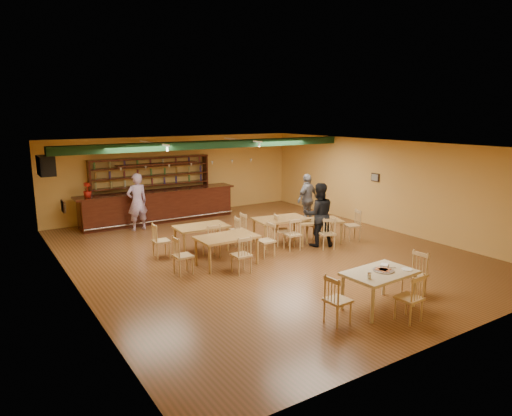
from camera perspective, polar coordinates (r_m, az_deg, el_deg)
floor at (r=12.97m, az=0.74°, el=-5.53°), size 12.00×12.00×0.00m
ceiling_beam at (r=14.83m, az=-5.25°, el=7.91°), size 10.00×0.30×0.25m
track_rail_left at (r=14.65m, az=-12.67°, el=7.91°), size 0.05×2.50×0.05m
track_rail_right at (r=16.03m, az=-1.76°, el=8.49°), size 0.05×2.50×0.05m
ac_unit at (r=14.75m, az=-24.69°, el=4.84°), size 0.34×0.70×0.48m
picture_left at (r=11.69m, az=-22.96°, el=0.20°), size 0.04×0.34×0.28m
picture_right at (r=16.15m, az=14.67°, el=3.72°), size 0.04×0.34×0.28m
bar_counter at (r=16.84m, az=-12.05°, el=0.24°), size 5.78×0.85×1.13m
back_bar_hutch at (r=17.32m, az=-12.87°, el=2.45°), size 4.47×0.40×2.28m
poinsettia at (r=16.03m, az=-20.35°, el=2.14°), size 0.36×0.36×0.50m
dining_table_a at (r=13.09m, az=-6.82°, el=-3.77°), size 1.51×0.95×0.73m
dining_table_b at (r=13.74m, az=3.07°, el=-2.86°), size 1.67×1.13×0.78m
dining_table_c at (r=11.83m, az=-3.67°, el=-5.31°), size 1.55×0.94×0.77m
dining_table_d at (r=13.96m, az=7.72°, el=-2.88°), size 1.59×1.23×0.70m
near_table at (r=9.61m, az=15.08°, el=-9.85°), size 1.48×1.00×0.77m
pizza_tray at (r=9.55m, az=15.63°, el=-7.53°), size 0.50×0.50×0.01m
parmesan_shaker at (r=9.04m, az=13.97°, el=-8.22°), size 0.08×0.08×0.11m
napkin_stack at (r=9.85m, az=15.74°, el=-6.88°), size 0.25×0.23×0.03m
pizza_server at (r=9.68m, az=16.02°, el=-7.21°), size 0.33×0.23×0.00m
side_plate at (r=9.76m, az=18.34°, el=-7.28°), size 0.23×0.23×0.01m
patron_bar at (r=15.66m, az=-14.63°, el=0.74°), size 0.74×0.53×1.92m
patron_right_a at (r=13.48m, az=7.84°, el=-0.83°), size 1.13×1.04×1.88m
patron_right_b at (r=16.10m, az=6.44°, el=1.10°), size 1.13×0.69×1.79m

